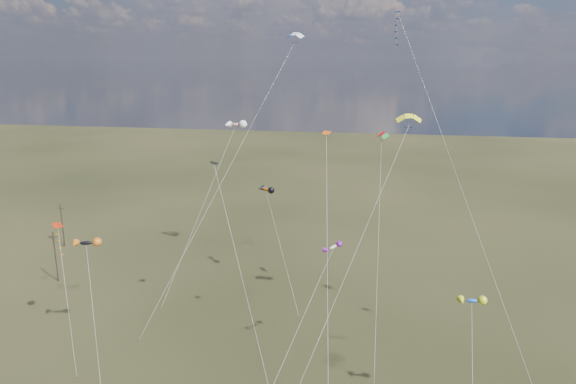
% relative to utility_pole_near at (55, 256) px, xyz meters
% --- Properties ---
extents(utility_pole_near, '(1.40, 0.20, 8.00)m').
position_rel_utility_pole_near_xyz_m(utility_pole_near, '(0.00, 0.00, 0.00)').
color(utility_pole_near, black).
rests_on(utility_pole_near, ground).
extents(utility_pole_far, '(1.40, 0.20, 8.00)m').
position_rel_utility_pole_near_xyz_m(utility_pole_far, '(-8.00, 14.00, 0.00)').
color(utility_pole_far, black).
rests_on(utility_pole_far, ground).
extents(diamond_navy_tall, '(15.75, 22.03, 39.07)m').
position_rel_utility_pole_near_xyz_m(diamond_navy_tall, '(50.65, 3.48, 29.40)').
color(diamond_navy_tall, '#0C1D50').
rests_on(diamond_navy_tall, ground).
extents(diamond_black_mid, '(10.33, 14.43, 21.32)m').
position_rel_utility_pole_near_xyz_m(diamond_black_mid, '(31.26, -12.31, 10.96)').
color(diamond_black_mid, black).
rests_on(diamond_black_mid, ground).
extents(diamond_red_low, '(6.09, 8.12, 14.71)m').
position_rel_utility_pole_near_xyz_m(diamond_red_low, '(11.63, -14.97, 7.94)').
color(diamond_red_low, '#AB2309').
rests_on(diamond_red_low, ground).
extents(diamond_orange_center, '(3.03, 18.12, 26.15)m').
position_rel_utility_pole_near_xyz_m(diamond_orange_center, '(43.22, -20.63, 13.22)').
color(diamond_orange_center, '#F15010').
rests_on(diamond_orange_center, ground).
extents(parafoil_yellow, '(12.27, 18.72, 27.63)m').
position_rel_utility_pole_near_xyz_m(parafoil_yellow, '(50.68, -7.04, 22.77)').
color(parafoil_yellow, '#F9F61F').
rests_on(parafoil_yellow, ground).
extents(parafoil_blue_white, '(17.23, 21.14, 36.97)m').
position_rel_utility_pole_near_xyz_m(parafoil_blue_white, '(35.61, 5.92, 32.01)').
color(parafoil_blue_white, blue).
rests_on(parafoil_blue_white, ground).
extents(parafoil_tricolor, '(2.01, 19.95, 24.76)m').
position_rel_utility_pole_near_xyz_m(parafoil_tricolor, '(47.88, -2.40, 19.92)').
color(parafoil_tricolor, yellow).
rests_on(parafoil_tricolor, ground).
extents(novelty_black_orange, '(7.14, 9.72, 13.44)m').
position_rel_utility_pole_near_xyz_m(novelty_black_orange, '(15.33, -15.52, 8.76)').
color(novelty_black_orange, black).
rests_on(novelty_black_orange, ground).
extents(novelty_orange_black, '(7.96, 11.04, 15.31)m').
position_rel_utility_pole_near_xyz_m(novelty_orange_black, '(31.73, 4.91, 10.62)').
color(novelty_orange_black, '#C64707').
rests_on(novelty_orange_black, ground).
extents(novelty_white_purple, '(6.68, 8.74, 14.42)m').
position_rel_utility_pole_near_xyz_m(novelty_white_purple, '(43.31, -15.07, 9.91)').
color(novelty_white_purple, silver).
rests_on(novelty_white_purple, ground).
extents(novelty_redwhite_stripe, '(7.95, 18.62, 23.92)m').
position_rel_utility_pole_near_xyz_m(novelty_redwhite_stripe, '(25.44, 11.57, 19.04)').
color(novelty_redwhite_stripe, red).
rests_on(novelty_redwhite_stripe, ground).
extents(novelty_blue_yellow, '(1.99, 10.01, 13.36)m').
position_rel_utility_pole_near_xyz_m(novelty_blue_yellow, '(56.09, -22.83, 8.73)').
color(novelty_blue_yellow, blue).
rests_on(novelty_blue_yellow, ground).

